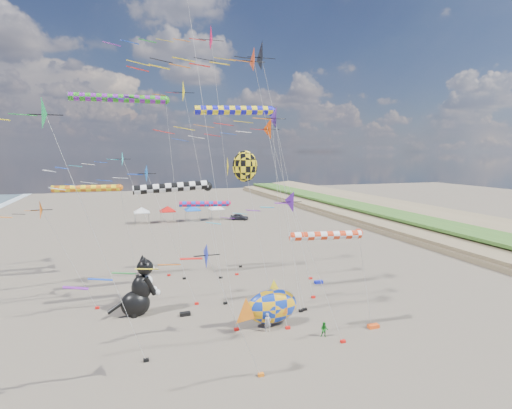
{
  "coord_description": "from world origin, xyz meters",
  "views": [
    {
      "loc": [
        -9.07,
        -20.7,
        14.06
      ],
      "look_at": [
        1.78,
        12.0,
        9.51
      ],
      "focal_mm": 28.0,
      "sensor_mm": 36.0,
      "label": 1
    }
  ],
  "objects_px": {
    "child_green": "(324,330)",
    "parked_car": "(239,217)",
    "fish_inflatable": "(271,306)",
    "person_adult": "(268,323)",
    "child_blue": "(269,311)",
    "cat_inflatable": "(138,285)"
  },
  "relations": [
    {
      "from": "child_green",
      "to": "parked_car",
      "type": "relative_size",
      "value": 0.31
    },
    {
      "from": "fish_inflatable",
      "to": "child_green",
      "type": "distance_m",
      "value": 4.59
    },
    {
      "from": "person_adult",
      "to": "parked_car",
      "type": "height_order",
      "value": "person_adult"
    },
    {
      "from": "person_adult",
      "to": "parked_car",
      "type": "bearing_deg",
      "value": 75.65
    },
    {
      "from": "fish_inflatable",
      "to": "person_adult",
      "type": "bearing_deg",
      "value": -124.01
    },
    {
      "from": "fish_inflatable",
      "to": "person_adult",
      "type": "distance_m",
      "value": 1.46
    },
    {
      "from": "fish_inflatable",
      "to": "child_green",
      "type": "xyz_separation_m",
      "value": [
        3.15,
        -3.17,
        -1.06
      ]
    },
    {
      "from": "person_adult",
      "to": "child_green",
      "type": "bearing_deg",
      "value": -31.19
    },
    {
      "from": "fish_inflatable",
      "to": "child_blue",
      "type": "relative_size",
      "value": 5.06
    },
    {
      "from": "person_adult",
      "to": "child_blue",
      "type": "distance_m",
      "value": 2.82
    },
    {
      "from": "fish_inflatable",
      "to": "child_blue",
      "type": "height_order",
      "value": "fish_inflatable"
    },
    {
      "from": "cat_inflatable",
      "to": "child_blue",
      "type": "distance_m",
      "value": 11.53
    },
    {
      "from": "child_green",
      "to": "parked_car",
      "type": "distance_m",
      "value": 53.55
    },
    {
      "from": "person_adult",
      "to": "cat_inflatable",
      "type": "bearing_deg",
      "value": 143.36
    },
    {
      "from": "cat_inflatable",
      "to": "person_adult",
      "type": "height_order",
      "value": "cat_inflatable"
    },
    {
      "from": "fish_inflatable",
      "to": "parked_car",
      "type": "relative_size",
      "value": 1.51
    },
    {
      "from": "fish_inflatable",
      "to": "person_adult",
      "type": "relative_size",
      "value": 3.87
    },
    {
      "from": "fish_inflatable",
      "to": "child_blue",
      "type": "xyz_separation_m",
      "value": [
        0.42,
        1.66,
        -1.08
      ]
    },
    {
      "from": "child_green",
      "to": "parked_car",
      "type": "height_order",
      "value": "parked_car"
    },
    {
      "from": "child_green",
      "to": "fish_inflatable",
      "type": "bearing_deg",
      "value": 166.47
    },
    {
      "from": "person_adult",
      "to": "child_green",
      "type": "xyz_separation_m",
      "value": [
        3.79,
        -2.22,
        -0.16
      ]
    },
    {
      "from": "person_adult",
      "to": "child_green",
      "type": "relative_size",
      "value": 1.27
    }
  ]
}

